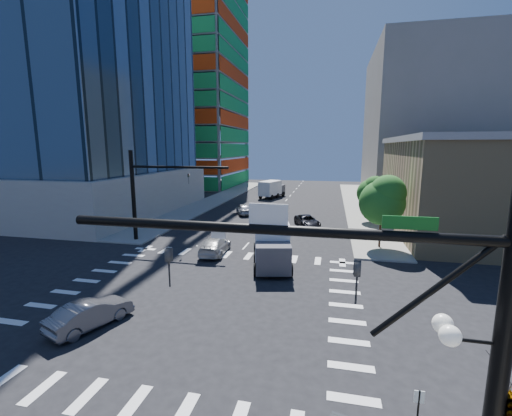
# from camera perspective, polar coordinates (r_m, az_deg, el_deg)

# --- Properties ---
(ground) EXTENTS (160.00, 160.00, 0.00)m
(ground) POSITION_cam_1_polar(r_m,az_deg,el_deg) (22.60, -9.42, -14.67)
(ground) COLOR black
(ground) RESTS_ON ground
(road_markings) EXTENTS (20.00, 20.00, 0.01)m
(road_markings) POSITION_cam_1_polar(r_m,az_deg,el_deg) (22.60, -9.42, -14.66)
(road_markings) COLOR silver
(road_markings) RESTS_ON ground
(sidewalk_ne) EXTENTS (5.00, 60.00, 0.15)m
(sidewalk_ne) POSITION_cam_1_polar(r_m,az_deg,el_deg) (59.90, 16.77, 0.66)
(sidewalk_ne) COLOR gray
(sidewalk_ne) RESTS_ON ground
(sidewalk_nw) EXTENTS (5.00, 60.00, 0.15)m
(sidewalk_nw) POSITION_cam_1_polar(r_m,az_deg,el_deg) (63.10, -6.48, 1.48)
(sidewalk_nw) COLOR gray
(sidewalk_nw) RESTS_ON ground
(construction_building) EXTENTS (25.16, 34.50, 70.60)m
(construction_building) POSITION_cam_1_polar(r_m,az_deg,el_deg) (89.58, -11.58, 19.63)
(construction_building) COLOR slate
(construction_building) RESTS_ON ground
(commercial_building) EXTENTS (20.50, 22.50, 10.60)m
(commercial_building) POSITION_cam_1_polar(r_m,az_deg,el_deg) (44.61, 35.06, 2.97)
(commercial_building) COLOR tan
(commercial_building) RESTS_ON ground
(bg_building_ne) EXTENTS (24.00, 30.00, 28.00)m
(bg_building_ne) POSITION_cam_1_polar(r_m,az_deg,el_deg) (76.56, 27.64, 12.38)
(bg_building_ne) COLOR slate
(bg_building_ne) RESTS_ON ground
(signal_mast_se) EXTENTS (10.51, 2.48, 9.00)m
(signal_mast_se) POSITION_cam_1_polar(r_m,az_deg,el_deg) (9.10, 30.12, -20.27)
(signal_mast_se) COLOR black
(signal_mast_se) RESTS_ON sidewalk_se
(signal_mast_nw) EXTENTS (10.20, 0.40, 9.00)m
(signal_mast_nw) POSITION_cam_1_polar(r_m,az_deg,el_deg) (35.55, -17.80, 3.26)
(signal_mast_nw) COLOR black
(signal_mast_nw) RESTS_ON sidewalk_nw
(tree_south) EXTENTS (4.16, 4.16, 6.82)m
(tree_south) POSITION_cam_1_polar(r_m,az_deg,el_deg) (33.56, 20.52, 1.33)
(tree_south) COLOR #382316
(tree_south) RESTS_ON sidewalk_ne
(tree_north) EXTENTS (3.54, 3.52, 5.78)m
(tree_north) POSITION_cam_1_polar(r_m,az_deg,el_deg) (45.50, 18.81, 2.68)
(tree_north) COLOR #382316
(tree_north) RESTS_ON sidewalk_ne
(no_parking_sign) EXTENTS (0.30, 0.06, 2.20)m
(no_parking_sign) POSITION_cam_1_polar(r_m,az_deg,el_deg) (13.12, 25.33, -28.71)
(no_parking_sign) COLOR black
(no_parking_sign) RESTS_ON ground
(car_nb_far) EXTENTS (3.82, 5.32, 1.35)m
(car_nb_far) POSITION_cam_1_polar(r_m,az_deg,el_deg) (41.71, 8.55, -2.15)
(car_nb_far) COLOR black
(car_nb_far) RESTS_ON ground
(car_sb_near) EXTENTS (2.36, 5.15, 1.46)m
(car_sb_near) POSITION_cam_1_polar(r_m,az_deg,el_deg) (31.05, -6.88, -6.24)
(car_sb_near) COLOR #BABABA
(car_sb_near) RESTS_ON ground
(car_sb_mid) EXTENTS (3.41, 4.86, 1.54)m
(car_sb_mid) POSITION_cam_1_polar(r_m,az_deg,el_deg) (48.68, -2.03, -0.17)
(car_sb_mid) COLOR #A2A4AA
(car_sb_mid) RESTS_ON ground
(car_sb_cross) EXTENTS (2.98, 4.66, 1.45)m
(car_sb_cross) POSITION_cam_1_polar(r_m,az_deg,el_deg) (20.88, -25.86, -15.57)
(car_sb_cross) COLOR #55555A
(car_sb_cross) RESTS_ON ground
(box_truck_near) EXTENTS (4.30, 7.25, 3.56)m
(box_truck_near) POSITION_cam_1_polar(r_m,az_deg,el_deg) (27.78, 2.61, -6.32)
(box_truck_near) COLOR black
(box_truck_near) RESTS_ON ground
(box_truck_far) EXTENTS (4.35, 6.68, 3.24)m
(box_truck_far) POSITION_cam_1_polar(r_m,az_deg,el_deg) (65.14, 2.78, 3.01)
(box_truck_far) COLOR black
(box_truck_far) RESTS_ON ground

